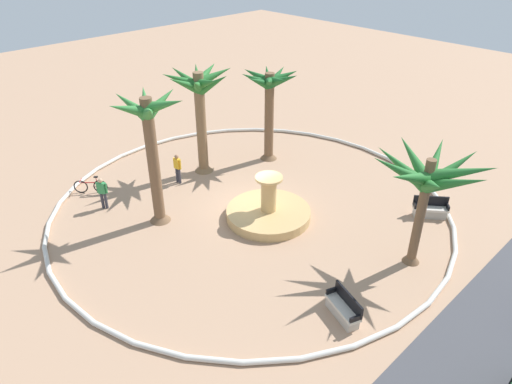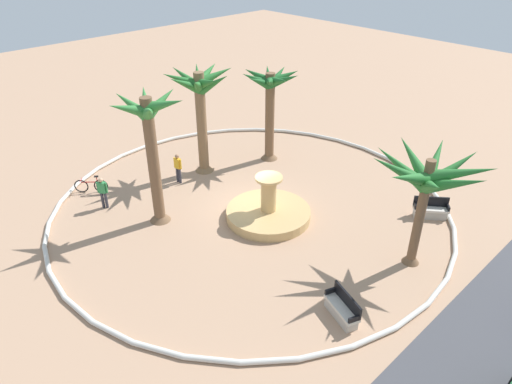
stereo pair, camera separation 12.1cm
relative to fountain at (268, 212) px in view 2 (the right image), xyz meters
The scene contains 12 objects.
ground_plane 1.34m from the fountain, 94.11° to the right, with size 80.00×80.00×0.00m, color tan.
plaza_curb 1.32m from the fountain, 94.11° to the right, with size 19.02×19.02×0.20m, color silver.
fountain is the anchor object (origin of this frame).
palm_tree_near_fountain 7.52m from the fountain, 107.02° to the left, with size 4.51×4.36×4.94m.
palm_tree_by_curb 7.28m from the fountain, 135.39° to the right, with size 3.24×3.31×5.33m.
palm_tree_mid_plaza 6.45m from the fountain, 41.81° to the right, with size 3.32×3.16×6.22m.
palm_tree_far_side 7.12m from the fountain, 97.75° to the right, with size 3.71×3.75×5.82m.
bench_east 6.80m from the fountain, 67.50° to the left, with size 1.01×1.67×1.00m.
bench_west 7.60m from the fountain, 137.07° to the left, with size 1.41×1.55×1.00m.
bicycle_red_frame 9.32m from the fountain, 58.44° to the right, with size 1.32×1.20×0.94m.
person_cyclist_helmet 7.99m from the fountain, 50.20° to the right, with size 0.37×0.43×1.63m.
person_cyclist_photo 5.83m from the fountain, 79.80° to the right, with size 0.26×0.52×1.65m.
Camera 2 is at (13.20, 14.25, 12.23)m, focal length 32.91 mm.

